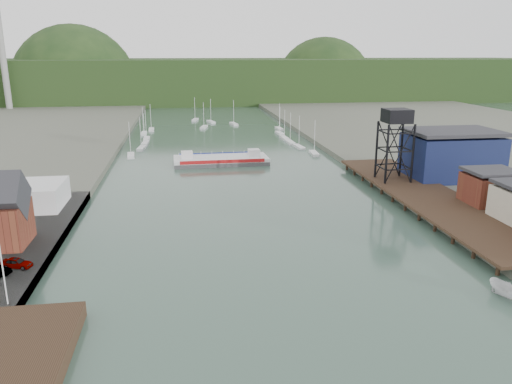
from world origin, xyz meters
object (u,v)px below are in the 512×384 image
object	(u,v)px
lift_tower	(397,120)
car_west_a	(17,263)
motorboat	(510,291)
chain_ferry	(221,160)

from	to	relation	value
lift_tower	car_west_a	xyz separation A→B (m)	(-70.11, -37.26, -13.33)
lift_tower	motorboat	world-z (taller)	lift_tower
chain_ferry	motorboat	size ratio (longest dim) A/B	4.70
lift_tower	chain_ferry	distance (m)	51.09
car_west_a	lift_tower	bearing A→B (deg)	-44.63
lift_tower	chain_ferry	size ratio (longest dim) A/B	0.61
motorboat	car_west_a	xyz separation A→B (m)	(-63.20, 15.51, 1.23)
motorboat	lift_tower	bearing A→B (deg)	61.23
lift_tower	motorboat	size ratio (longest dim) A/B	2.85
lift_tower	motorboat	bearing A→B (deg)	-97.46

